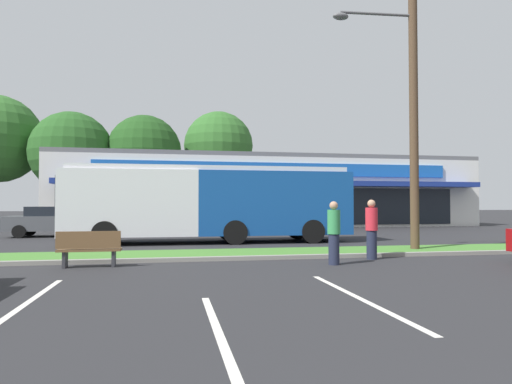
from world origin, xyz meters
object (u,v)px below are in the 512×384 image
Objects in this scene: bus_stop_bench at (89,248)px; pedestrian_near_bench at (334,233)px; pedestrian_by_pole at (372,229)px; car_2 at (53,221)px; utility_pole at (410,77)px; car_1 at (232,220)px; city_bus at (211,202)px.

bus_stop_bench is 6.51m from pedestrian_near_bench.
pedestrian_near_bench is 1.82m from pedestrian_by_pole.
bus_stop_bench is 12.83m from car_2.
utility_pole is 12.64m from car_1.
bus_stop_bench is 0.36× the size of car_2.
city_bus is 8.17m from bus_stop_bench.
car_2 is at bearing 0.41° from car_1.
pedestrian_by_pole reaches higher than pedestrian_near_bench.
city_bus reaches higher than pedestrian_by_pole.
car_2 is (-9.22, -0.07, -0.02)m from car_1.
city_bus is at bearing 72.57° from car_1.
city_bus is 8.31m from pedestrian_near_bench.
pedestrian_near_bench is at bearing 63.69° from pedestrian_by_pole.
pedestrian_near_bench reaches higher than car_2.
car_2 reaches higher than bus_stop_bench.
pedestrian_by_pole reaches higher than bus_stop_bench.
utility_pole is 2.43× the size of car_1.
pedestrian_by_pole reaches higher than car_2.
utility_pole is 18.24m from car_2.
city_bus is 2.57× the size of car_1.
city_bus is (-6.45, 5.24, -4.32)m from utility_pole.
utility_pole reaches higher than car_2.
city_bus is at bearing -118.08° from bus_stop_bench.
city_bus is 9.21m from car_2.
pedestrian_by_pole is (4.22, -6.87, -0.87)m from city_bus.
utility_pole is 6.41× the size of pedestrian_by_pole.
car_2 is 16.51m from pedestrian_near_bench.
bus_stop_bench is 8.03m from pedestrian_by_pole.
car_1 is at bearing -107.21° from city_bus.
bus_stop_bench is at bearing -131.64° from pedestrian_near_bench.
car_1 is 2.72× the size of pedestrian_near_bench.
pedestrian_near_bench is at bearing 173.86° from bus_stop_bench.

